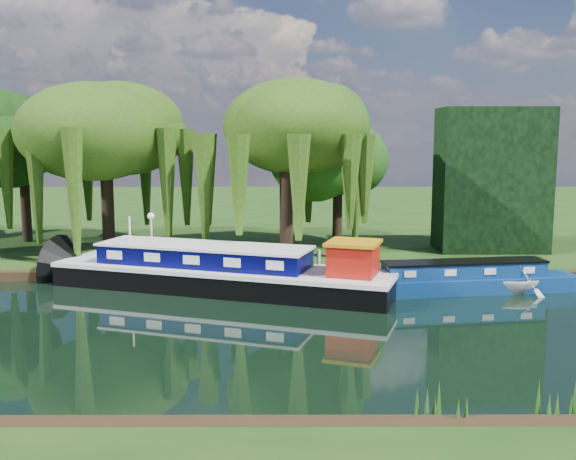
{
  "coord_description": "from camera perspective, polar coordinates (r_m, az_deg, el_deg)",
  "views": [
    {
      "loc": [
        7.44,
        -22.05,
        6.88
      ],
      "look_at": [
        7.51,
        5.77,
        2.8
      ],
      "focal_mm": 40.0,
      "sensor_mm": 36.0,
      "label": 1
    }
  ],
  "objects": [
    {
      "name": "ground",
      "position": [
        24.26,
        -18.19,
        -8.56
      ],
      "size": [
        120.0,
        120.0,
        0.0
      ],
      "primitive_type": "plane",
      "color": "black"
    },
    {
      "name": "far_bank",
      "position": [
        56.93,
        -7.65,
        1.56
      ],
      "size": [
        120.0,
        52.0,
        0.45
      ],
      "primitive_type": "cube",
      "color": "#15360E",
      "rests_on": "ground"
    },
    {
      "name": "dutch_barge",
      "position": [
        29.06,
        -5.69,
        -3.74
      ],
      "size": [
        15.95,
        8.24,
        3.3
      ],
      "rotation": [
        0.0,
        0.0,
        -0.32
      ],
      "color": "black",
      "rests_on": "ground"
    },
    {
      "name": "narrowboat",
      "position": [
        29.67,
        15.35,
        -4.3
      ],
      "size": [
        10.53,
        3.24,
        1.52
      ],
      "rotation": [
        0.0,
        0.0,
        0.15
      ],
      "color": "navy",
      "rests_on": "ground"
    },
    {
      "name": "white_cruiser",
      "position": [
        30.41,
        20.08,
        -5.25
      ],
      "size": [
        3.2,
        2.99,
        1.37
      ],
      "primitive_type": "imported",
      "rotation": [
        0.0,
        0.0,
        1.91
      ],
      "color": "silver",
      "rests_on": "ground"
    },
    {
      "name": "willow_left",
      "position": [
        37.64,
        -15.97,
        8.16
      ],
      "size": [
        7.49,
        7.49,
        8.98
      ],
      "color": "black",
      "rests_on": "far_bank"
    },
    {
      "name": "willow_right",
      "position": [
        33.56,
        -0.16,
        8.05
      ],
      "size": [
        7.04,
        7.04,
        8.57
      ],
      "color": "black",
      "rests_on": "far_bank"
    },
    {
      "name": "tree_far_mid",
      "position": [
        42.27,
        -22.55,
        6.85
      ],
      "size": [
        5.13,
        5.13,
        8.4
      ],
      "color": "black",
      "rests_on": "far_bank"
    },
    {
      "name": "tree_far_right",
      "position": [
        37.41,
        4.47,
        6.96
      ],
      "size": [
        4.92,
        4.92,
        8.05
      ],
      "color": "black",
      "rests_on": "far_bank"
    },
    {
      "name": "conifer_hedge",
      "position": [
        37.94,
        17.66,
        4.28
      ],
      "size": [
        6.0,
        3.0,
        8.0
      ],
      "primitive_type": "cube",
      "color": "black",
      "rests_on": "far_bank"
    },
    {
      "name": "lamppost",
      "position": [
        33.58,
        -12.06,
        0.52
      ],
      "size": [
        0.36,
        0.36,
        2.56
      ],
      "color": "silver",
      "rests_on": "far_bank"
    },
    {
      "name": "mooring_posts",
      "position": [
        32.02,
        -14.51,
        -2.6
      ],
      "size": [
        19.16,
        0.16,
        1.0
      ],
      "color": "silver",
      "rests_on": "far_bank"
    },
    {
      "name": "reeds_near",
      "position": [
        15.81,
        -2.24,
        -15.27
      ],
      "size": [
        33.7,
        1.5,
        1.1
      ],
      "color": "#1D4913",
      "rests_on": "ground"
    }
  ]
}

